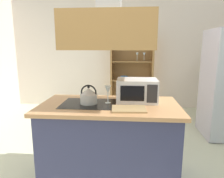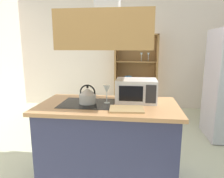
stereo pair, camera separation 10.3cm
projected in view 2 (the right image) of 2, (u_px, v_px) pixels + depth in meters
name	position (u px, v px, depth m)	size (l,w,h in m)	color
ground_plane	(126.00, 173.00, 2.54)	(7.80, 7.80, 0.00)	beige
wall_back	(133.00, 54.00, 5.19)	(6.00, 0.12, 2.70)	silver
kitchen_island	(108.00, 141.00, 2.38)	(1.54, 0.83, 0.90)	#333657
range_hood	(108.00, 21.00, 2.11)	(0.90, 0.70, 1.21)	#B27F44
dish_cabinet	(136.00, 77.00, 5.08)	(1.02, 0.40, 1.81)	olive
kettle	(88.00, 96.00, 2.30)	(0.19, 0.19, 0.21)	#BBBBB5
cutting_board	(127.00, 109.00, 2.07)	(0.34, 0.24, 0.02)	#A38556
microwave	(136.00, 90.00, 2.38)	(0.46, 0.35, 0.26)	silver
wine_glass_on_counter	(107.00, 90.00, 2.30)	(0.08, 0.08, 0.21)	silver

